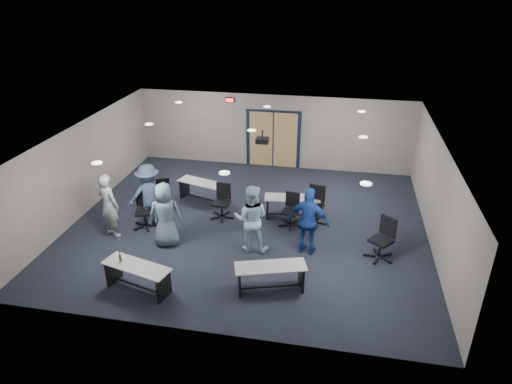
% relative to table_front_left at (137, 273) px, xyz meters
% --- Properties ---
extents(floor, '(10.00, 10.00, 0.00)m').
position_rel_table_front_left_xyz_m(floor, '(1.86, 3.45, -0.45)').
color(floor, black).
rests_on(floor, ground).
extents(back_wall, '(10.00, 0.04, 2.70)m').
position_rel_table_front_left_xyz_m(back_wall, '(1.86, 7.95, 0.90)').
color(back_wall, gray).
rests_on(back_wall, floor).
extents(front_wall, '(10.00, 0.04, 2.70)m').
position_rel_table_front_left_xyz_m(front_wall, '(1.86, -1.05, 0.90)').
color(front_wall, gray).
rests_on(front_wall, floor).
extents(left_wall, '(0.04, 9.00, 2.70)m').
position_rel_table_front_left_xyz_m(left_wall, '(-3.14, 3.45, 0.90)').
color(left_wall, gray).
rests_on(left_wall, floor).
extents(right_wall, '(0.04, 9.00, 2.70)m').
position_rel_table_front_left_xyz_m(right_wall, '(6.86, 3.45, 0.90)').
color(right_wall, gray).
rests_on(right_wall, floor).
extents(ceiling, '(10.00, 9.00, 0.04)m').
position_rel_table_front_left_xyz_m(ceiling, '(1.86, 3.45, 2.25)').
color(ceiling, silver).
rests_on(ceiling, back_wall).
extents(double_door, '(2.00, 0.07, 2.20)m').
position_rel_table_front_left_xyz_m(double_door, '(1.86, 7.91, 0.60)').
color(double_door, black).
rests_on(double_door, back_wall).
extents(exit_sign, '(0.32, 0.07, 0.18)m').
position_rel_table_front_left_xyz_m(exit_sign, '(0.26, 7.89, 2.00)').
color(exit_sign, black).
rests_on(exit_sign, back_wall).
extents(ceiling_projector, '(0.35, 0.32, 0.37)m').
position_rel_table_front_left_xyz_m(ceiling_projector, '(2.16, 3.94, 1.95)').
color(ceiling_projector, black).
rests_on(ceiling_projector, ceiling).
extents(ceiling_can_lights, '(6.24, 5.74, 0.02)m').
position_rel_table_front_left_xyz_m(ceiling_can_lights, '(1.86, 3.70, 2.22)').
color(ceiling_can_lights, white).
rests_on(ceiling_can_lights, ceiling).
extents(table_front_left, '(1.70, 0.94, 0.90)m').
position_rel_table_front_left_xyz_m(table_front_left, '(0.00, 0.00, 0.00)').
color(table_front_left, '#BAB7B0').
rests_on(table_front_left, floor).
extents(table_front_right, '(1.69, 0.99, 0.65)m').
position_rel_table_front_left_xyz_m(table_front_right, '(2.97, 0.56, -0.01)').
color(table_front_right, '#BAB7B0').
rests_on(table_front_right, floor).
extents(table_back_left, '(1.66, 0.97, 0.64)m').
position_rel_table_front_left_xyz_m(table_back_left, '(0.11, 4.65, -0.01)').
color(table_back_left, '#BAB7B0').
rests_on(table_back_left, floor).
extents(table_back_right, '(1.67, 0.72, 0.76)m').
position_rel_table_front_left_xyz_m(table_back_right, '(3.04, 4.09, -0.00)').
color(table_back_right, '#BAB7B0').
rests_on(table_back_right, floor).
extents(chair_back_a, '(0.80, 0.80, 0.96)m').
position_rel_table_front_left_xyz_m(chair_back_a, '(-0.84, 3.82, 0.03)').
color(chair_back_a, black).
rests_on(chair_back_a, floor).
extents(chair_back_b, '(0.70, 0.70, 1.04)m').
position_rel_table_front_left_xyz_m(chair_back_b, '(1.01, 3.67, 0.07)').
color(chair_back_b, black).
rests_on(chair_back_b, floor).
extents(chair_back_c, '(0.71, 0.71, 0.98)m').
position_rel_table_front_left_xyz_m(chair_back_c, '(3.05, 3.57, 0.04)').
color(chair_back_c, black).
rests_on(chair_back_c, floor).
extents(chair_back_d, '(0.83, 0.83, 1.12)m').
position_rel_table_front_left_xyz_m(chair_back_d, '(3.70, 3.87, 0.11)').
color(chair_back_d, black).
rests_on(chair_back_d, floor).
extents(chair_loose_left, '(0.83, 0.83, 1.06)m').
position_rel_table_front_left_xyz_m(chair_loose_left, '(-1.01, 2.73, 0.08)').
color(chair_loose_left, black).
rests_on(chair_loose_left, floor).
extents(chair_loose_right, '(0.98, 0.98, 1.11)m').
position_rel_table_front_left_xyz_m(chair_loose_right, '(5.48, 2.36, 0.10)').
color(chair_loose_right, black).
rests_on(chair_loose_right, floor).
extents(person_gray, '(0.78, 0.66, 1.83)m').
position_rel_table_front_left_xyz_m(person_gray, '(-1.72, 2.14, 0.46)').
color(person_gray, '#9DA8AB').
rests_on(person_gray, floor).
extents(person_plaid, '(0.98, 0.77, 1.77)m').
position_rel_table_front_left_xyz_m(person_plaid, '(-0.05, 1.99, 0.43)').
color(person_plaid, slate).
rests_on(person_plaid, floor).
extents(person_lightblue, '(0.92, 0.73, 1.83)m').
position_rel_table_front_left_xyz_m(person_lightblue, '(2.20, 2.15, 0.46)').
color(person_lightblue, '#B0D3E9').
rests_on(person_lightblue, floor).
extents(person_navy, '(1.14, 0.65, 1.83)m').
position_rel_table_front_left_xyz_m(person_navy, '(3.66, 2.29, 0.46)').
color(person_navy, navy).
rests_on(person_navy, floor).
extents(person_back, '(1.36, 1.13, 1.83)m').
position_rel_table_front_left_xyz_m(person_back, '(-0.91, 2.96, 0.46)').
color(person_back, '#3D516F').
rests_on(person_back, floor).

